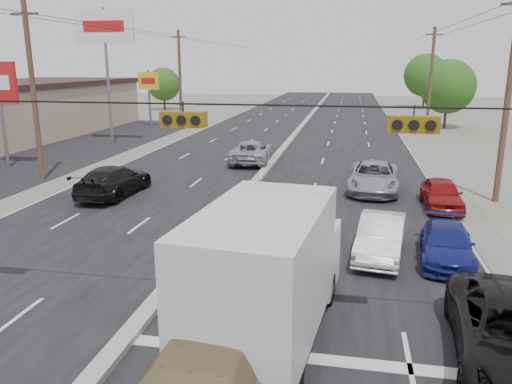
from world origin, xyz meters
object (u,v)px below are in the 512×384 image
(utility_pole_right_c, at_px, (431,80))
(queue_car_c, at_px, (374,177))
(tree_left_far, at_px, (164,84))
(queue_car_b, at_px, (381,237))
(oncoming_near, at_px, (114,181))
(queue_car_d, at_px, (447,244))
(queue_car_e, at_px, (442,194))
(utility_pole_left_b, at_px, (33,92))
(oncoming_far, at_px, (252,152))
(queue_car_a, at_px, (262,198))
(utility_pole_left_c, at_px, (180,79))
(tree_right_mid, at_px, (448,87))
(pole_sign_billboard, at_px, (105,35))
(utility_pole_right_b, at_px, (508,98))
(box_truck, at_px, (269,273))
(tree_right_far, at_px, (426,75))
(red_sedan, at_px, (254,240))
(pole_sign_far, at_px, (149,86))

(utility_pole_right_c, height_order, queue_car_c, utility_pole_right_c)
(tree_left_far, xyz_separation_m, queue_car_b, (28.46, -53.58, -3.00))
(tree_left_far, relative_size, oncoming_near, 1.13)
(queue_car_d, xyz_separation_m, queue_car_e, (0.92, 6.80, 0.08))
(utility_pole_right_c, distance_m, oncoming_near, 33.83)
(utility_pole_left_b, xyz_separation_m, oncoming_far, (11.10, 7.45, -4.34))
(queue_car_a, bearing_deg, oncoming_near, 165.91)
(utility_pole_left_c, distance_m, queue_car_a, 32.63)
(queue_car_a, height_order, queue_car_e, queue_car_a)
(oncoming_far, bearing_deg, queue_car_b, 112.51)
(queue_car_d, bearing_deg, tree_right_mid, 87.10)
(pole_sign_billboard, distance_m, queue_car_d, 32.77)
(pole_sign_billboard, relative_size, tree_right_mid, 1.54)
(queue_car_b, relative_size, oncoming_far, 0.78)
(utility_pole_left_c, height_order, utility_pole_right_c, same)
(utility_pole_right_b, height_order, tree_left_far, utility_pole_right_b)
(queue_car_c, xyz_separation_m, oncoming_near, (-13.27, -3.43, 0.01))
(utility_pole_left_b, bearing_deg, oncoming_far, 33.87)
(pole_sign_billboard, height_order, queue_car_c, pole_sign_billboard)
(tree_left_far, distance_m, box_truck, 65.16)
(utility_pole_left_b, bearing_deg, queue_car_a, -16.77)
(utility_pole_left_c, xyz_separation_m, queue_car_d, (21.18, -33.64, -4.50))
(box_truck, bearing_deg, queue_car_b, 70.97)
(utility_pole_right_c, bearing_deg, tree_right_far, 83.35)
(utility_pole_left_b, distance_m, oncoming_near, 7.66)
(queue_car_a, relative_size, oncoming_far, 0.75)
(utility_pole_right_c, height_order, oncoming_far, utility_pole_right_c)
(tree_left_far, bearing_deg, queue_car_b, -62.02)
(box_truck, distance_m, oncoming_far, 22.94)
(utility_pole_right_c, relative_size, queue_car_e, 2.46)
(tree_left_far, bearing_deg, oncoming_near, -72.15)
(utility_pole_right_b, height_order, oncoming_near, utility_pole_right_b)
(queue_car_b, relative_size, queue_car_e, 1.06)
(tree_right_mid, height_order, oncoming_near, tree_right_mid)
(pole_sign_billboard, bearing_deg, queue_car_d, -43.03)
(tree_left_far, distance_m, red_sedan, 59.71)
(pole_sign_far, bearing_deg, tree_right_far, 43.15)
(utility_pole_left_c, bearing_deg, pole_sign_billboard, -99.46)
(tree_right_far, bearing_deg, oncoming_far, -110.10)
(oncoming_far, bearing_deg, utility_pole_left_b, 30.25)
(utility_pole_right_b, height_order, pole_sign_far, utility_pole_right_b)
(utility_pole_right_b, height_order, queue_car_c, utility_pole_right_b)
(utility_pole_left_c, distance_m, tree_right_far, 41.38)
(pole_sign_billboard, height_order, tree_right_mid, pole_sign_billboard)
(utility_pole_right_b, relative_size, utility_pole_right_c, 1.00)
(utility_pole_right_c, relative_size, oncoming_far, 1.81)
(tree_left_far, xyz_separation_m, tree_right_far, (38.00, 10.00, 1.24))
(oncoming_far, bearing_deg, utility_pole_right_c, -132.00)
(box_truck, relative_size, queue_car_b, 1.69)
(tree_right_mid, distance_m, queue_car_d, 39.33)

